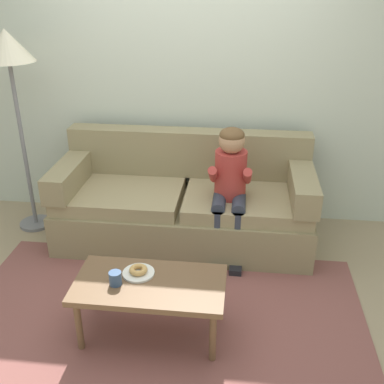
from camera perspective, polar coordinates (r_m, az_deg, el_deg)
ground at (r=3.58m, az=-3.10°, el=-12.46°), size 10.00×10.00×0.00m
wall_back at (r=4.28m, az=-0.36°, el=14.78°), size 8.00×0.10×2.80m
area_rug at (r=3.39m, az=-3.82°, el=-14.97°), size 2.85×1.66×0.01m
couch at (r=4.10m, az=-0.91°, el=-1.49°), size 2.19×0.90×0.92m
coffee_table at (r=3.03m, az=-5.22°, el=-11.72°), size 0.96×0.51×0.42m
person_child at (r=3.74m, az=4.71°, el=1.32°), size 0.34×0.58×1.10m
plate at (r=3.08m, az=-6.61°, el=-9.88°), size 0.21×0.21×0.01m
donut at (r=3.06m, az=-6.64°, el=-9.50°), size 0.17×0.17×0.04m
mug at (r=2.99m, az=-9.43°, el=-10.46°), size 0.08×0.08×0.09m
toy_controller at (r=3.77m, az=-11.89°, el=-10.40°), size 0.23×0.09×0.05m
floor_lamp at (r=4.20m, az=-21.64°, el=14.91°), size 0.43×0.43×1.79m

